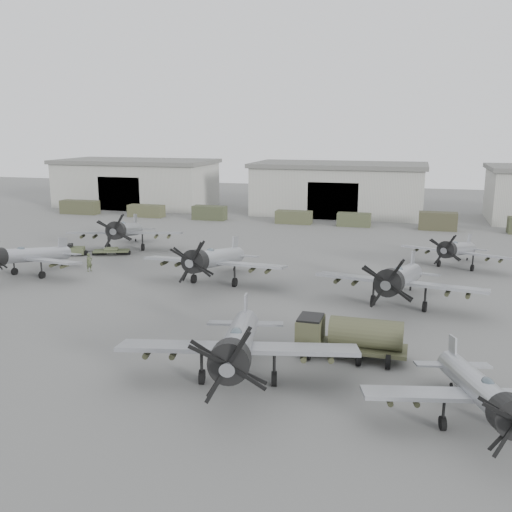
{
  "coord_description": "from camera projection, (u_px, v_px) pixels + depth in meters",
  "views": [
    {
      "loc": [
        12.75,
        -35.58,
        14.53
      ],
      "look_at": [
        -1.65,
        15.7,
        2.5
      ],
      "focal_mm": 40.0,
      "sensor_mm": 36.0,
      "label": 1
    }
  ],
  "objects": [
    {
      "name": "aircraft_near_2",
      "position": [
        482.0,
        392.0,
        27.41
      ],
      "size": [
        11.55,
        10.39,
        4.59
      ],
      "rotation": [
        0.0,
        0.0,
        0.22
      ],
      "color": "#9C9FA5",
      "rests_on": "ground"
    },
    {
      "name": "aircraft_mid_2",
      "position": [
        399.0,
        279.0,
        46.26
      ],
      "size": [
        14.02,
        12.62,
        5.56
      ],
      "rotation": [
        0.0,
        0.0,
        -0.16
      ],
      "color": "#96999E",
      "rests_on": "ground"
    },
    {
      "name": "support_truck_0",
      "position": [
        80.0,
        207.0,
        97.96
      ],
      "size": [
        6.66,
        2.2,
        2.31
      ],
      "primitive_type": "cube",
      "color": "#3E3F29",
      "rests_on": "ground"
    },
    {
      "name": "support_truck_4",
      "position": [
        354.0,
        220.0,
        85.65
      ],
      "size": [
        4.97,
        2.2,
        1.99
      ],
      "primitive_type": "cube",
      "color": "#40452D",
      "rests_on": "ground"
    },
    {
      "name": "fuel_tanker",
      "position": [
        350.0,
        335.0,
        36.56
      ],
      "size": [
        7.03,
        3.15,
        2.7
      ],
      "rotation": [
        0.0,
        0.0,
        -0.01
      ],
      "color": "#42432C",
      "rests_on": "ground"
    },
    {
      "name": "ground",
      "position": [
        218.0,
        339.0,
        39.98
      ],
      "size": [
        220.0,
        220.0,
        0.0
      ],
      "primitive_type": "plane",
      "color": "slate",
      "rests_on": "ground"
    },
    {
      "name": "aircraft_mid_0",
      "position": [
        26.0,
        256.0,
        56.3
      ],
      "size": [
        11.88,
        10.69,
        4.72
      ],
      "rotation": [
        0.0,
        0.0,
        -0.13
      ],
      "color": "#999BA1",
      "rests_on": "ground"
    },
    {
      "name": "aircraft_mid_1",
      "position": [
        213.0,
        259.0,
        53.25
      ],
      "size": [
        13.75,
        12.37,
        5.51
      ],
      "rotation": [
        0.0,
        0.0,
        -0.03
      ],
      "color": "#999CA1",
      "rests_on": "ground"
    },
    {
      "name": "aircraft_far_0",
      "position": [
        125.0,
        230.0,
        68.24
      ],
      "size": [
        13.77,
        12.39,
        5.49
      ],
      "rotation": [
        0.0,
        0.0,
        0.27
      ],
      "color": "gray",
      "rests_on": "ground"
    },
    {
      "name": "support_truck_1",
      "position": [
        146.0,
        211.0,
        94.69
      ],
      "size": [
        6.01,
        2.2,
        1.99
      ],
      "primitive_type": "cube",
      "color": "#45472E",
      "rests_on": "ground"
    },
    {
      "name": "tug_trailer",
      "position": [
        89.0,
        251.0,
        66.25
      ],
      "size": [
        7.04,
        3.68,
        1.41
      ],
      "rotation": [
        0.0,
        0.0,
        0.35
      ],
      "color": "#424930",
      "rests_on": "ground"
    },
    {
      "name": "ground_crew",
      "position": [
        89.0,
        262.0,
        58.67
      ],
      "size": [
        0.69,
        0.82,
        1.92
      ],
      "primitive_type": "imported",
      "rotation": [
        0.0,
        0.0,
        1.18
      ],
      "color": "#39412A",
      "rests_on": "ground"
    },
    {
      "name": "support_truck_3",
      "position": [
        294.0,
        217.0,
        88.09
      ],
      "size": [
        5.56,
        2.2,
        1.97
      ],
      "primitive_type": "cube",
      "color": "#44472E",
      "rests_on": "ground"
    },
    {
      "name": "hangar_center",
      "position": [
        338.0,
        188.0,
        97.2
      ],
      "size": [
        29.0,
        14.8,
        8.7
      ],
      "color": "#A8A99E",
      "rests_on": "ground"
    },
    {
      "name": "aircraft_far_1",
      "position": [
        456.0,
        250.0,
        59.45
      ],
      "size": [
        11.4,
        10.27,
        4.58
      ],
      "rotation": [
        0.0,
        0.0,
        -0.33
      ],
      "color": "#999AA1",
      "rests_on": "ground"
    },
    {
      "name": "support_truck_2",
      "position": [
        210.0,
        213.0,
        91.71
      ],
      "size": [
        5.38,
        2.2,
        2.24
      ],
      "primitive_type": "cube",
      "color": "#383E28",
      "rests_on": "ground"
    },
    {
      "name": "hangar_left",
      "position": [
        137.0,
        183.0,
        107.22
      ],
      "size": [
        29.0,
        14.8,
        8.7
      ],
      "color": "#A8A99E",
      "rests_on": "ground"
    },
    {
      "name": "aircraft_near_1",
      "position": [
        237.0,
        344.0,
        32.33
      ],
      "size": [
        14.0,
        12.6,
        5.56
      ],
      "rotation": [
        0.0,
        0.0,
        0.22
      ],
      "color": "gray",
      "rests_on": "ground"
    },
    {
      "name": "support_truck_5",
      "position": [
        438.0,
        221.0,
        82.4
      ],
      "size": [
        5.35,
        2.2,
        2.61
      ],
      "primitive_type": "cube",
      "color": "#3A3926",
      "rests_on": "ground"
    }
  ]
}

